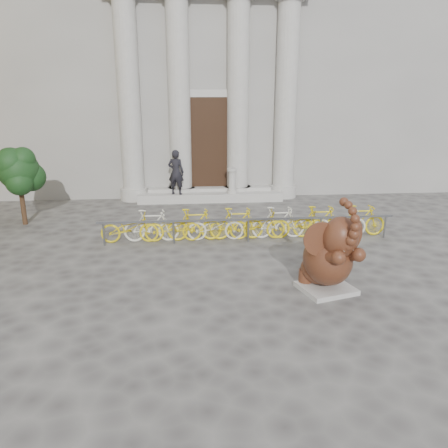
{
  "coord_description": "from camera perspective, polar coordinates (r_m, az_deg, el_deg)",
  "views": [
    {
      "loc": [
        -1.03,
        -8.63,
        4.22
      ],
      "look_at": [
        -0.08,
        2.0,
        1.1
      ],
      "focal_mm": 35.0,
      "sensor_mm": 36.0,
      "label": 1
    }
  ],
  "objects": [
    {
      "name": "classical_building",
      "position": [
        23.65,
        -2.8,
        20.57
      ],
      "size": [
        22.0,
        10.7,
        12.0
      ],
      "color": "gray",
      "rests_on": "ground"
    },
    {
      "name": "pedestrian",
      "position": [
        17.93,
        -6.3,
        6.74
      ],
      "size": [
        0.77,
        0.62,
        1.82
      ],
      "primitive_type": "imported",
      "rotation": [
        0.0,
        0.0,
        2.83
      ],
      "color": "black",
      "rests_on": "entrance_steps"
    },
    {
      "name": "entrance_steps",
      "position": [
        18.5,
        -1.82,
        3.69
      ],
      "size": [
        6.0,
        1.2,
        0.36
      ],
      "primitive_type": "cube",
      "color": "#A8A59E",
      "rests_on": "ground"
    },
    {
      "name": "tree",
      "position": [
        16.1,
        -25.2,
        6.28
      ],
      "size": [
        1.52,
        1.39,
        2.65
      ],
      "color": "#332114",
      "rests_on": "ground"
    },
    {
      "name": "bike_rack",
      "position": [
        13.34,
        2.98,
        0.09
      ],
      "size": [
        8.94,
        0.53,
        1.0
      ],
      "color": "slate",
      "rests_on": "ground"
    },
    {
      "name": "elephant_statue",
      "position": [
        9.93,
        13.57,
        -4.26
      ],
      "size": [
        1.47,
        1.76,
        2.23
      ],
      "rotation": [
        0.0,
        0.0,
        0.28
      ],
      "color": "#A8A59E",
      "rests_on": "ground"
    },
    {
      "name": "balustrade_post",
      "position": [
        18.15,
        1.06,
        5.55
      ],
      "size": [
        0.42,
        0.42,
        1.03
      ],
      "color": "#A8A59E",
      "rests_on": "entrance_steps"
    },
    {
      "name": "ground",
      "position": [
        9.66,
        1.54,
        -9.62
      ],
      "size": [
        80.0,
        80.0,
        0.0
      ],
      "primitive_type": "plane",
      "color": "#474442",
      "rests_on": "ground"
    }
  ]
}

